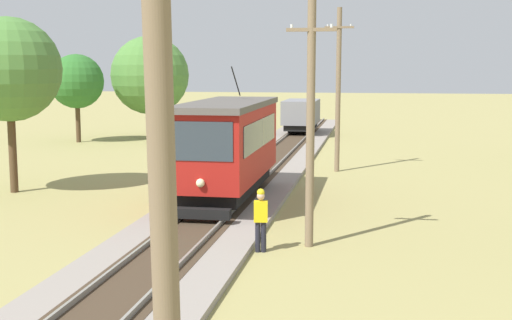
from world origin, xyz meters
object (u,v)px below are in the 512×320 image
Objects in this scene: track_worker at (261,217)px; tree_right_near at (150,75)px; red_tram at (227,145)px; freight_car at (301,114)px; second_worker at (156,175)px; utility_pole_near_tram at (311,122)px; utility_pole_foreground at (165,247)px; tree_right_far at (9,70)px; tree_left_near at (77,82)px; utility_pole_mid at (338,88)px.

track_worker is 0.25× the size of tree_right_near.
red_tram is 25.77m from freight_car.
second_worker is at bearing -178.76° from red_tram.
freight_car is at bearing -4.24° from track_worker.
track_worker is (-1.26, -0.92, -2.58)m from utility_pole_near_tram.
tree_right_near is (-12.91, 28.96, 3.49)m from track_worker.
tree_right_near is at bearing -52.17° from second_worker.
utility_pole_foreground reaches higher than track_worker.
track_worker is 8.26m from second_worker.
tree_right_near is 1.03× the size of tree_right_far.
red_tram reaches higher than track_worker.
freight_car is 16.28m from tree_left_near.
second_worker is at bearing -96.14° from freight_car.
freight_car is 0.72× the size of tree_right_near.
tree_right_far is (-9.07, -25.09, 3.41)m from freight_car.
tree_left_near reaches higher than second_worker.
utility_pole_mid is at bearing -107.45° from second_worker.
red_tram reaches higher than freight_car.
utility_pole_mid is 15.03m from tree_right_far.
red_tram is 9.58m from utility_pole_mid.
freight_car is at bearing 94.61° from utility_pole_foreground.
utility_pole_near_tram is 3.89× the size of track_worker.
freight_car is at bearing 101.95° from utility_pole_mid.
utility_pole_foreground is 41.79m from tree_left_near.
utility_pole_near_tram is 31.43m from tree_right_near.
red_tram is 1.64× the size of freight_car.
utility_pole_foreground is 43.91m from tree_right_near.
red_tram is 1.08× the size of utility_pole_mid.
utility_pole_near_tram is 0.98× the size of tree_right_far.
tree_right_near reaches higher than utility_pole_near_tram.
utility_pole_foreground reaches higher than freight_car.
tree_right_near is (-10.56, -3.33, 2.92)m from freight_car.
utility_pole_near_tram is (0.00, 13.51, 0.01)m from utility_pole_foreground.
tree_left_near is at bearing -39.33° from second_worker.
second_worker is 24.05m from tree_right_near.
freight_car reaches higher than second_worker.
freight_car is 45.07m from utility_pole_foreground.
utility_pole_mid reaches higher than tree_right_near.
freight_car reaches higher than track_worker.
track_worker is at bearing -65.97° from tree_right_near.
red_tram is 4.79× the size of second_worker.
tree_right_far reaches higher than second_worker.
utility_pole_mid is at bearing -44.15° from tree_right_near.
utility_pole_near_tram reaches higher than red_tram.
utility_pole_near_tram reaches higher than tree_left_near.
tree_right_near is at bearing 15.62° from track_worker.
tree_right_far is at bearing -86.09° from tree_right_near.
tree_right_near is at bearing 135.85° from utility_pole_mid.
track_worker is 1.00× the size of second_worker.
utility_pole_mid reaches higher than red_tram.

